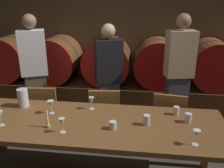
{
  "coord_description": "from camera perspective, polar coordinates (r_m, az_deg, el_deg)",
  "views": [
    {
      "loc": [
        0.66,
        -2.05,
        2.0
      ],
      "look_at": [
        0.33,
        0.53,
        1.05
      ],
      "focal_mm": 38.62,
      "sensor_mm": 36.0,
      "label": 1
    }
  ],
  "objects": [
    {
      "name": "back_wall",
      "position": [
        4.98,
        -0.42,
        14.04
      ],
      "size": [
        6.28,
        0.24,
        2.95
      ],
      "primitive_type": "cube",
      "color": "brown",
      "rests_on": "ground"
    },
    {
      "name": "barrel_shelf",
      "position": [
        4.76,
        -1.27,
        -1.88
      ],
      "size": [
        5.65,
        0.9,
        0.44
      ],
      "primitive_type": "cube",
      "color": "#4C2D16",
      "rests_on": "ground"
    },
    {
      "name": "wine_barrel_far_left",
      "position": [
        5.19,
        -22.79,
        5.8
      ],
      "size": [
        0.85,
        0.83,
        0.85
      ],
      "color": "#513319",
      "rests_on": "barrel_shelf"
    },
    {
      "name": "wine_barrel_left",
      "position": [
        4.79,
        -12.94,
        5.79
      ],
      "size": [
        0.85,
        0.83,
        0.85
      ],
      "color": "brown",
      "rests_on": "barrel_shelf"
    },
    {
      "name": "wine_barrel_center",
      "position": [
        4.55,
        -1.03,
        5.55
      ],
      "size": [
        0.85,
        0.83,
        0.85
      ],
      "color": "#513319",
      "rests_on": "barrel_shelf"
    },
    {
      "name": "wine_barrel_right",
      "position": [
        4.52,
        10.66,
        5.08
      ],
      "size": [
        0.85,
        0.83,
        0.85
      ],
      "color": "brown",
      "rests_on": "barrel_shelf"
    },
    {
      "name": "wine_barrel_far_right",
      "position": [
        4.68,
        22.56,
        4.39
      ],
      "size": [
        0.85,
        0.83,
        0.85
      ],
      "color": "brown",
      "rests_on": "barrel_shelf"
    },
    {
      "name": "dining_table",
      "position": [
        2.59,
        -5.06,
        -10.06
      ],
      "size": [
        2.81,
        0.92,
        0.76
      ],
      "color": "brown",
      "rests_on": "ground"
    },
    {
      "name": "chair_left",
      "position": [
        3.5,
        -15.56,
        -6.29
      ],
      "size": [
        0.44,
        0.44,
        0.88
      ],
      "rotation": [
        0.0,
        0.0,
        3.24
      ],
      "color": "brown",
      "rests_on": "ground"
    },
    {
      "name": "chair_center",
      "position": [
        3.29,
        -1.72,
        -7.26
      ],
      "size": [
        0.44,
        0.44,
        0.88
      ],
      "rotation": [
        0.0,
        0.0,
        3.25
      ],
      "color": "brown",
      "rests_on": "ground"
    },
    {
      "name": "chair_right",
      "position": [
        3.24,
        13.24,
        -8.27
      ],
      "size": [
        0.45,
        0.45,
        0.88
      ],
      "rotation": [
        0.0,
        0.0,
        3.0
      ],
      "color": "brown",
      "rests_on": "ground"
    },
    {
      "name": "guest_left",
      "position": [
        3.84,
        -17.76,
        2.63
      ],
      "size": [
        0.44,
        0.37,
        1.77
      ],
      "rotation": [
        0.0,
        0.0,
        3.53
      ],
      "color": "brown",
      "rests_on": "ground"
    },
    {
      "name": "guest_center",
      "position": [
        3.55,
        -0.82,
        1.07
      ],
      "size": [
        0.44,
        0.35,
        1.65
      ],
      "rotation": [
        0.0,
        0.0,
        3.49
      ],
      "color": "#33384C",
      "rests_on": "ground"
    },
    {
      "name": "guest_right",
      "position": [
        3.57,
        15.38,
        1.79
      ],
      "size": [
        0.42,
        0.31,
        1.79
      ],
      "rotation": [
        0.0,
        0.0,
        3.35
      ],
      "color": "#33384C",
      "rests_on": "ground"
    },
    {
      "name": "candle_right",
      "position": [
        2.51,
        -14.98,
        -8.7
      ],
      "size": [
        0.05,
        0.05,
        0.21
      ],
      "color": "olive",
      "rests_on": "dining_table"
    },
    {
      "name": "pitcher",
      "position": [
        3.03,
        -20.34,
        -3.08
      ],
      "size": [
        0.12,
        0.12,
        0.22
      ],
      "color": "silver",
      "rests_on": "dining_table"
    },
    {
      "name": "wine_glass_far_left",
      "position": [
        2.67,
        -24.97,
        -6.74
      ],
      "size": [
        0.06,
        0.06,
        0.16
      ],
      "color": "silver",
      "rests_on": "dining_table"
    },
    {
      "name": "wine_glass_left",
      "position": [
        2.75,
        -14.27,
        -4.62
      ],
      "size": [
        0.08,
        0.08,
        0.15
      ],
      "color": "silver",
      "rests_on": "dining_table"
    },
    {
      "name": "wine_glass_center",
      "position": [
        2.36,
        -11.76,
        -8.98
      ],
      "size": [
        0.06,
        0.06,
        0.15
      ],
      "color": "silver",
      "rests_on": "dining_table"
    },
    {
      "name": "wine_glass_right",
      "position": [
        2.78,
        -4.88,
        -4.03
      ],
      "size": [
        0.06,
        0.06,
        0.15
      ],
      "color": "silver",
      "rests_on": "dining_table"
    },
    {
      "name": "wine_glass_far_right",
      "position": [
        2.26,
        19.37,
        -11.12
      ],
      "size": [
        0.07,
        0.07,
        0.15
      ],
      "color": "silver",
      "rests_on": "dining_table"
    },
    {
      "name": "cup_far_left",
      "position": [
        2.4,
        0.21,
        -9.73
      ],
      "size": [
        0.07,
        0.07,
        0.08
      ],
      "primitive_type": "cylinder",
      "color": "silver",
      "rests_on": "dining_table"
    },
    {
      "name": "cup_center_left",
      "position": [
        2.49,
        8.21,
        -8.44
      ],
      "size": [
        0.07,
        0.07,
        0.11
      ],
      "primitive_type": "cylinder",
      "color": "silver",
      "rests_on": "dining_table"
    },
    {
      "name": "cup_center_right",
      "position": [
        2.76,
        14.94,
        -6.1
      ],
      "size": [
        0.07,
        0.07,
        0.09
      ],
      "primitive_type": "cylinder",
      "color": "beige",
      "rests_on": "dining_table"
    },
    {
      "name": "cup_far_right",
      "position": [
        2.64,
        17.57,
        -7.66
      ],
      "size": [
        0.07,
        0.07,
        0.1
      ],
      "primitive_type": "cylinder",
      "color": "silver",
      "rests_on": "dining_table"
    }
  ]
}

